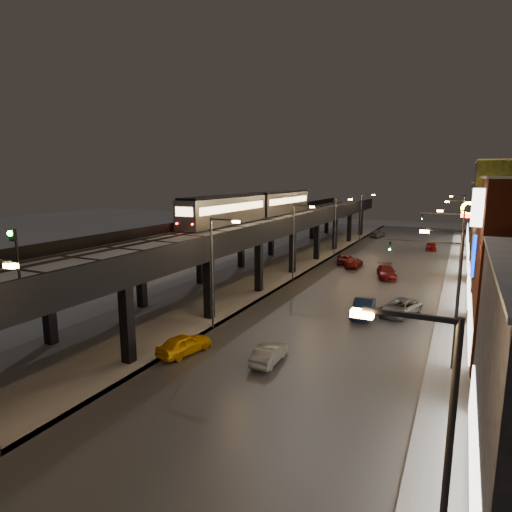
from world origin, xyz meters
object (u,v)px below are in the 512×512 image
at_px(car_onc_silver, 363,309).
at_px(car_onc_dark, 400,308).
at_px(sign_citgo, 491,231).
at_px(car_mid_dark, 354,263).
at_px(car_near_white, 269,354).
at_px(subway_train, 257,205).
at_px(rail_signal, 15,248).
at_px(car_onc_red, 431,246).
at_px(car_far_white, 377,234).
at_px(car_taxi, 184,345).
at_px(car_onc_white, 386,272).
at_px(car_mid_silver, 345,259).

relative_size(car_onc_silver, car_onc_dark, 0.92).
bearing_deg(sign_citgo, car_mid_dark, 118.22).
height_order(car_near_white, car_onc_silver, car_onc_silver).
bearing_deg(subway_train, car_onc_silver, -41.83).
distance_m(subway_train, car_onc_silver, 25.50).
height_order(rail_signal, car_onc_silver, rail_signal).
xyz_separation_m(car_near_white, car_onc_red, (6.46, 52.33, 0.07)).
distance_m(rail_signal, car_far_white, 75.71).
bearing_deg(car_onc_dark, rail_signal, -101.48).
bearing_deg(car_near_white, car_taxi, 10.05).
height_order(car_far_white, sign_citgo, sign_citgo).
distance_m(car_taxi, car_mid_dark, 34.17).
bearing_deg(subway_train, car_onc_white, -0.97).
xyz_separation_m(car_mid_dark, car_onc_silver, (5.61, -20.46, 0.11)).
height_order(rail_signal, car_mid_dark, rail_signal).
height_order(subway_train, car_mid_silver, subway_train).
bearing_deg(car_onc_dark, car_far_white, 120.80).
distance_m(car_far_white, car_onc_white, 36.52).
bearing_deg(car_onc_white, car_near_white, -110.83).
bearing_deg(car_onc_red, car_mid_dark, -116.94).
height_order(subway_train, car_onc_red, subway_train).
distance_m(subway_train, car_mid_dark, 15.28).
xyz_separation_m(rail_signal, car_taxi, (2.33, 10.00, -8.10)).
height_order(rail_signal, car_taxi, rail_signal).
distance_m(car_taxi, car_mid_silver, 36.10).
bearing_deg(car_onc_white, car_onc_silver, -102.73).
relative_size(subway_train, car_mid_silver, 7.42).
xyz_separation_m(car_onc_dark, sign_citgo, (6.02, -8.27, 8.10)).
bearing_deg(car_onc_silver, car_onc_white, 88.44).
bearing_deg(car_onc_dark, car_mid_dark, 132.82).
relative_size(subway_train, car_onc_white, 6.78).
relative_size(car_onc_red, sign_citgo, 0.36).
bearing_deg(car_mid_silver, rail_signal, 69.51).
relative_size(car_near_white, car_onc_white, 0.75).
height_order(subway_train, car_onc_dark, subway_train).
bearing_deg(subway_train, car_far_white, 74.11).
bearing_deg(rail_signal, car_mid_dark, 82.04).
xyz_separation_m(car_onc_dark, car_onc_white, (-3.40, 14.15, 0.04)).
xyz_separation_m(rail_signal, car_onc_red, (14.65, 63.56, -8.11)).
height_order(car_onc_dark, sign_citgo, sign_citgo).
distance_m(car_onc_white, car_onc_red, 24.36).
xyz_separation_m(car_taxi, sign_citgo, (18.27, 7.02, 8.09)).
bearing_deg(car_mid_silver, car_onc_white, 120.83).
relative_size(rail_signal, car_mid_dark, 0.69).
xyz_separation_m(rail_signal, car_mid_silver, (4.38, 46.05, -8.17)).
height_order(car_onc_red, sign_citgo, sign_citgo).
bearing_deg(car_far_white, car_onc_silver, 109.71).
bearing_deg(car_onc_red, car_taxi, -106.44).
bearing_deg(car_onc_dark, car_near_white, -95.97).
bearing_deg(rail_signal, subway_train, 99.15).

